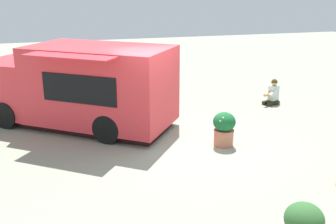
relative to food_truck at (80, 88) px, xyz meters
The scene contains 4 objects.
ground_plane 3.03m from the food_truck, 136.05° to the left, with size 40.00×40.00×0.00m, color #959E86.
food_truck is the anchor object (origin of this frame).
person_customer 6.23m from the food_truck, behind, with size 0.78×0.61×0.83m.
planter_flowering_near 4.07m from the food_truck, 142.36° to the left, with size 0.54×0.54×0.83m.
Camera 1 is at (2.68, 8.87, 3.74)m, focal length 43.00 mm.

